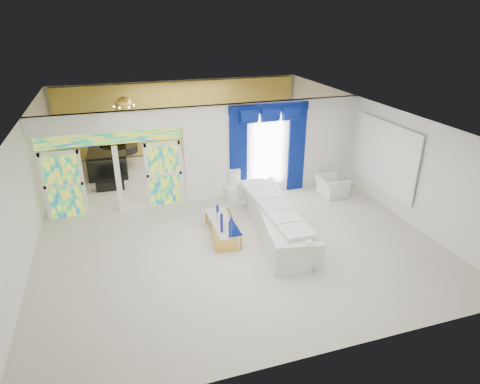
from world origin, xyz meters
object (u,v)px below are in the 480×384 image
object	(u,v)px
armchair	(331,186)
grand_piano	(108,162)
console_table	(244,191)
white_sofa	(274,220)
coffee_table	(223,229)

from	to	relation	value
armchair	grand_piano	world-z (taller)	grand_piano
armchair	grand_piano	xyz separation A→B (m)	(-6.88, 4.26, 0.14)
console_table	white_sofa	bearing A→B (deg)	-89.03
coffee_table	console_table	size ratio (longest dim) A/B	1.46
console_table	armchair	world-z (taller)	armchair
coffee_table	armchair	xyz separation A→B (m)	(4.08, 1.47, 0.12)
armchair	grand_piano	distance (m)	8.09
grand_piano	white_sofa	bearing A→B (deg)	-52.65
white_sofa	coffee_table	world-z (taller)	white_sofa
white_sofa	console_table	size ratio (longest dim) A/B	3.38
white_sofa	console_table	distance (m)	2.50
armchair	white_sofa	bearing A→B (deg)	121.75
console_table	grand_piano	size ratio (longest dim) A/B	0.67
armchair	console_table	bearing A→B (deg)	74.21
white_sofa	armchair	size ratio (longest dim) A/B	4.21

